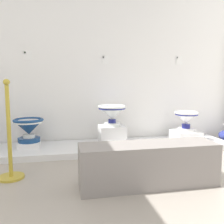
% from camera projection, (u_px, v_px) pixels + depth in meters
% --- Properties ---
extents(ground_plane, '(6.22, 5.48, 0.02)m').
position_uv_depth(ground_plane, '(151.00, 199.00, 2.00)').
color(ground_plane, '#A3998C').
extents(wall_back, '(4.42, 0.06, 3.19)m').
position_uv_depth(wall_back, '(108.00, 43.00, 3.73)').
color(wall_back, white).
rests_on(wall_back, ground_plane).
extents(display_platform, '(3.48, 0.75, 0.08)m').
position_uv_depth(display_platform, '(114.00, 147.00, 3.50)').
color(display_platform, white).
rests_on(display_platform, ground_plane).
extents(plinth_block_leftmost, '(0.28, 0.29, 0.08)m').
position_uv_depth(plinth_block_leftmost, '(29.00, 144.00, 3.32)').
color(plinth_block_leftmost, white).
rests_on(plinth_block_leftmost, display_platform).
extents(antique_toilet_leftmost, '(0.41, 0.41, 0.32)m').
position_uv_depth(antique_toilet_leftmost, '(29.00, 127.00, 3.29)').
color(antique_toilet_leftmost, navy).
rests_on(antique_toilet_leftmost, plinth_block_leftmost).
extents(plinth_block_tall_cobalt, '(0.38, 0.33, 0.26)m').
position_uv_depth(plinth_block_tall_cobalt, '(112.00, 134.00, 3.53)').
color(plinth_block_tall_cobalt, white).
rests_on(plinth_block_tall_cobalt, display_platform).
extents(antique_toilet_tall_cobalt, '(0.41, 0.41, 0.30)m').
position_uv_depth(antique_toilet_tall_cobalt, '(112.00, 112.00, 3.49)').
color(antique_toilet_tall_cobalt, white).
rests_on(antique_toilet_tall_cobalt, plinth_block_tall_cobalt).
extents(plinth_block_central_ornate, '(0.40, 0.37, 0.14)m').
position_uv_depth(plinth_block_central_ornate, '(186.00, 135.00, 3.75)').
color(plinth_block_central_ornate, white).
rests_on(plinth_block_central_ornate, display_platform).
extents(antique_toilet_central_ornate, '(0.36, 0.36, 0.30)m').
position_uv_depth(antique_toilet_central_ornate, '(186.00, 118.00, 3.72)').
color(antique_toilet_central_ornate, white).
rests_on(antique_toilet_central_ornate, plinth_block_central_ornate).
extents(info_placard_first, '(0.12, 0.01, 0.13)m').
position_uv_depth(info_placard_first, '(28.00, 55.00, 3.49)').
color(info_placard_first, white).
extents(info_placard_second, '(0.10, 0.01, 0.14)m').
position_uv_depth(info_placard_second, '(105.00, 60.00, 3.72)').
color(info_placard_second, white).
extents(info_placard_third, '(0.10, 0.01, 0.14)m').
position_uv_depth(info_placard_third, '(179.00, 60.00, 3.96)').
color(info_placard_third, white).
extents(stanchion_post_near_left, '(0.26, 0.26, 1.00)m').
position_uv_depth(stanchion_post_near_left, '(10.00, 150.00, 2.39)').
color(stanchion_post_near_left, gold).
rests_on(stanchion_post_near_left, ground_plane).
extents(museum_bench, '(1.30, 0.36, 0.40)m').
position_uv_depth(museum_bench, '(148.00, 164.00, 2.25)').
color(museum_bench, gray).
rests_on(museum_bench, ground_plane).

